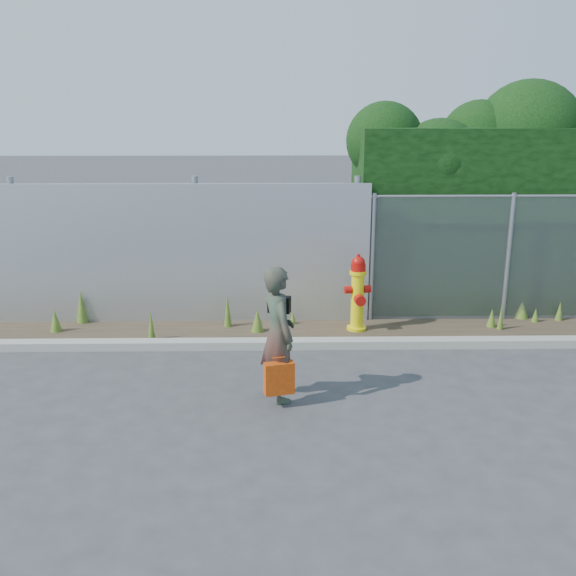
# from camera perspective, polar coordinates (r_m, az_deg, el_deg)

# --- Properties ---
(ground) EXTENTS (80.00, 80.00, 0.00)m
(ground) POSITION_cam_1_polar(r_m,az_deg,el_deg) (7.56, 2.50, -10.22)
(ground) COLOR #3A3A3C
(ground) RESTS_ON ground
(curb) EXTENTS (16.00, 0.22, 0.12)m
(curb) POSITION_cam_1_polar(r_m,az_deg,el_deg) (9.18, 1.83, -4.96)
(curb) COLOR #9B988C
(curb) RESTS_ON ground
(weed_strip) EXTENTS (16.00, 1.35, 0.53)m
(weed_strip) POSITION_cam_1_polar(r_m,az_deg,el_deg) (9.81, -1.43, -3.37)
(weed_strip) COLOR #3F3124
(weed_strip) RESTS_ON ground
(corrugated_fence) EXTENTS (8.50, 0.21, 2.30)m
(corrugated_fence) POSITION_cam_1_polar(r_m,az_deg,el_deg) (10.42, -16.61, 2.87)
(corrugated_fence) COLOR #ACAEB3
(corrugated_fence) RESTS_ON ground
(chainlink_fence) EXTENTS (6.50, 0.07, 2.05)m
(chainlink_fence) POSITION_cam_1_polar(r_m,az_deg,el_deg) (11.08, 24.09, 2.51)
(chainlink_fence) COLOR gray
(chainlink_fence) RESTS_ON ground
(hedge) EXTENTS (7.48, 2.14, 3.79)m
(hedge) POSITION_cam_1_polar(r_m,az_deg,el_deg) (11.96, 23.78, 8.43)
(hedge) COLOR black
(hedge) RESTS_ON ground
(fire_hydrant) EXTENTS (0.40, 0.36, 1.20)m
(fire_hydrant) POSITION_cam_1_polar(r_m,az_deg,el_deg) (9.76, 6.20, -0.55)
(fire_hydrant) COLOR yellow
(fire_hydrant) RESTS_ON ground
(woman) EXTENTS (0.57, 0.68, 1.60)m
(woman) POSITION_cam_1_polar(r_m,az_deg,el_deg) (7.38, -0.88, -4.11)
(woman) COLOR #0F6144
(woman) RESTS_ON ground
(red_tote_bag) EXTENTS (0.34, 0.12, 0.44)m
(red_tote_bag) POSITION_cam_1_polar(r_m,az_deg,el_deg) (7.32, -0.79, -8.01)
(red_tote_bag) COLOR #AA3109
(black_shoulder_bag) EXTENTS (0.26, 0.11, 0.19)m
(black_shoulder_bag) POSITION_cam_1_polar(r_m,az_deg,el_deg) (7.38, -0.79, -1.46)
(black_shoulder_bag) COLOR black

